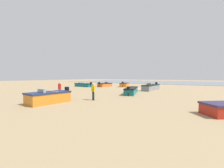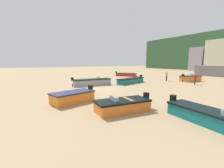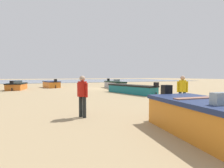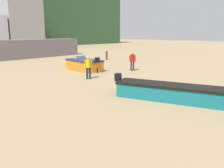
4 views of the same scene
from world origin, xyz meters
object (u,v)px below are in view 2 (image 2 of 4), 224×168
Objects in this scene: boat_teal_6 at (131,81)px; beach_walker_distant at (167,75)px; boat_orange_1 at (122,105)px; boat_red_0 at (126,74)px; boat_orange_3 at (190,78)px; boat_orange_5 at (73,97)px; beach_walker_foreground at (195,78)px; boat_teal_2 at (209,117)px; boat_grey_4 at (92,82)px.

beach_walker_distant is (0.86, 6.87, 0.55)m from boat_teal_6.
boat_red_0 is at bearing -30.61° from boat_orange_1.
boat_orange_1 is 18.29m from beach_walker_distant.
beach_walker_distant reaches higher than boat_orange_3.
boat_orange_5 is 2.30× the size of beach_walker_foreground.
boat_teal_6 reaches higher than boat_red_0.
boat_teal_2 is 0.89× the size of boat_teal_6.
boat_orange_5 is (3.43, -20.83, -0.04)m from boat_orange_3.
boat_teal_6 is 3.43× the size of beach_walker_foreground.
boat_red_0 is 11.65m from boat_teal_6.
boat_teal_6 is (0.87, 5.99, -0.06)m from boat_grey_4.
boat_grey_4 is (-4.03, -15.97, -0.02)m from boat_orange_3.
boat_orange_5 is at bearing -53.98° from boat_teal_2.
boat_teal_6 is (9.88, -6.17, 0.03)m from boat_red_0.
boat_teal_2 is at bearing 0.27° from beach_walker_foreground.
boat_orange_1 reaches higher than boat_teal_2.
beach_walker_foreground is at bearing -102.81° from boat_orange_5.
boat_orange_1 is 16.19m from beach_walker_foreground.
boat_orange_3 is 3.90m from beach_walker_distant.
boat_teal_2 is at bearing 4.05° from boat_grey_4.
boat_orange_1 is 4.86m from boat_teal_2.
boat_red_0 is 27.20m from boat_teal_2.
boat_grey_4 is 1.47× the size of boat_orange_5.
boat_orange_3 reaches higher than boat_teal_2.
boat_orange_5 is at bearing 34.75° from boat_orange_1.
boat_grey_4 is 12.98m from beach_walker_distant.
boat_orange_1 is 2.40× the size of beach_walker_distant.
boat_red_0 is at bearing -121.26° from beach_walker_foreground.
beach_walker_distant is (-9.59, 15.57, 0.55)m from boat_orange_1.
beach_walker_foreground reaches higher than boat_orange_5.
boat_orange_3 is (-7.29, 18.68, 0.09)m from boat_orange_1.
boat_grey_4 is 3.37× the size of beach_walker_foreground.
boat_red_0 is 0.84× the size of boat_grey_4.
boat_red_0 is 15.77m from beach_walker_foreground.
boat_orange_3 is at bearing -140.44° from boat_teal_2.
boat_teal_2 is 18.72m from beach_walker_distant.
beach_walker_foreground reaches higher than boat_red_0.
boat_orange_1 is at bearing 16.83° from boat_red_0.
boat_teal_2 is at bearing -140.23° from boat_orange_1.
boat_teal_2 is at bearing 140.99° from boat_teal_6.
boat_red_0 is 2.82× the size of beach_walker_foreground.
beach_walker_distant is at bearing -87.21° from boat_orange_5.
boat_orange_3 is 16.47m from boat_grey_4.
boat_red_0 is 13.58m from boat_orange_3.
boat_teal_6 is 6.94m from beach_walker_distant.
boat_orange_5 reaches higher than boat_teal_6.
boat_orange_1 is 1.05× the size of boat_orange_3.
boat_grey_4 is at bearing -7.88° from boat_orange_1.
boat_orange_5 is at bearing -75.44° from boat_orange_3.
boat_orange_3 is at bearing -95.95° from beach_walker_distant.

